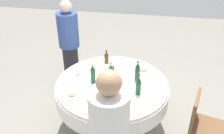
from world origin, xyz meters
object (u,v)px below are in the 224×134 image
at_px(wine_glass_rear, 97,88).
at_px(chair_rear, 201,122).
at_px(dining_table, 112,91).
at_px(plate_far, 122,97).
at_px(wine_glass_south, 78,68).
at_px(plate_near, 72,95).
at_px(plate_right, 92,108).
at_px(bottle_green_mid, 111,73).
at_px(wine_glass_west, 107,68).
at_px(plate_front, 143,71).
at_px(bottle_dark_green_outer, 93,74).
at_px(bottle_dark_green_inner, 137,72).
at_px(wine_glass_inner, 121,81).
at_px(bottle_dark_green_rear, 138,85).
at_px(person_east, 69,45).
at_px(bottle_amber_east, 113,76).
at_px(bottle_brown_west, 107,61).

xyz_separation_m(wine_glass_rear, chair_rear, (1.29, -0.00, -0.33)).
relative_size(dining_table, plate_far, 5.92).
height_order(wine_glass_rear, wine_glass_south, wine_glass_rear).
height_order(plate_near, plate_right, same).
bearing_deg(dining_table, bottle_green_mid, 115.75).
xyz_separation_m(bottle_green_mid, wine_glass_west, (-0.08, 0.15, -0.02)).
relative_size(wine_glass_south, plate_front, 0.63).
height_order(bottle_dark_green_outer, bottle_dark_green_inner, bottle_dark_green_inner).
bearing_deg(plate_right, wine_glass_inner, 61.07).
xyz_separation_m(bottle_dark_green_inner, bottle_dark_green_rear, (0.04, -0.29, -0.01)).
bearing_deg(wine_glass_south, person_east, 116.37).
bearing_deg(plate_front, dining_table, -137.21).
xyz_separation_m(bottle_green_mid, plate_front, (0.42, 0.32, -0.12)).
xyz_separation_m(dining_table, plate_right, (-0.13, -0.57, 0.16)).
distance_m(plate_right, person_east, 1.61).
distance_m(bottle_dark_green_outer, wine_glass_inner, 0.39).
distance_m(bottle_amber_east, wine_glass_west, 0.27).
xyz_separation_m(bottle_dark_green_inner, plate_right, (-0.46, -0.68, -0.13)).
height_order(bottle_dark_green_inner, plate_front, bottle_dark_green_inner).
bearing_deg(bottle_dark_green_inner, wine_glass_rear, -137.17).
bearing_deg(bottle_dark_green_rear, plate_near, -166.47).
xyz_separation_m(wine_glass_rear, plate_front, (0.53, 0.68, -0.10)).
relative_size(plate_front, plate_far, 0.85).
height_order(bottle_dark_green_outer, person_east, person_east).
height_order(bottle_dark_green_inner, plate_near, bottle_dark_green_inner).
relative_size(bottle_dark_green_rear, plate_far, 1.07).
bearing_deg(bottle_green_mid, wine_glass_rear, -106.34).
relative_size(wine_glass_rear, chair_rear, 0.18).
relative_size(bottle_amber_east, wine_glass_west, 1.91).
relative_size(bottle_dark_green_outer, wine_glass_west, 1.86).
relative_size(wine_glass_inner, plate_far, 0.60).
xyz_separation_m(bottle_green_mid, wine_glass_south, (-0.49, 0.08, -0.03)).
bearing_deg(person_east, plate_far, -93.11).
relative_size(bottle_dark_green_outer, bottle_dark_green_inner, 0.91).
distance_m(wine_glass_rear, wine_glass_south, 0.58).
distance_m(plate_front, chair_rear, 1.05).
xyz_separation_m(bottle_dark_green_rear, person_east, (-1.24, 1.04, -0.05)).
relative_size(wine_glass_west, plate_front, 0.66).
relative_size(bottle_dark_green_inner, plate_front, 1.35).
bearing_deg(plate_near, wine_glass_inner, 26.26).
bearing_deg(wine_glass_rear, wine_glass_south, 131.14).
bearing_deg(chair_rear, bottle_brown_west, -101.48).
height_order(bottle_dark_green_rear, chair_rear, bottle_dark_green_rear).
height_order(plate_right, plate_front, same).
distance_m(bottle_brown_west, wine_glass_rear, 0.65).
xyz_separation_m(plate_right, plate_far, (0.31, 0.27, 0.00)).
height_order(plate_right, chair_rear, chair_rear).
bearing_deg(wine_glass_inner, bottle_dark_green_outer, 169.90).
bearing_deg(plate_right, bottle_dark_green_inner, 56.06).
bearing_deg(wine_glass_west, plate_right, -92.02).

